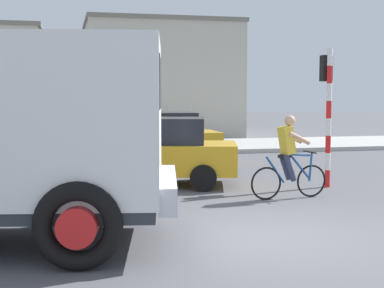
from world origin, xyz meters
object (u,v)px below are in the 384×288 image
cyclist (289,157)px  traffic_light_pole (328,98)px  pedestrian_near_kerb (81,137)px  car_white_mid (155,138)px  car_red_near (153,151)px

cyclist → traffic_light_pole: size_ratio=0.54×
pedestrian_near_kerb → traffic_light_pole: bearing=-46.0°
traffic_light_pole → car_white_mid: bearing=122.0°
traffic_light_pole → car_white_mid: (-3.20, 5.11, -1.25)m
car_red_near → pedestrian_near_kerb: size_ratio=2.65×
car_white_mid → car_red_near: bearing=-100.0°
cyclist → car_white_mid: bearing=105.4°
car_white_mid → pedestrian_near_kerb: 2.29m
cyclist → car_white_mid: size_ratio=0.43×
pedestrian_near_kerb → cyclist: bearing=-59.8°
traffic_light_pole → car_red_near: size_ratio=0.74×
traffic_light_pole → car_red_near: traffic_light_pole is taller
car_red_near → pedestrian_near_kerb: pedestrian_near_kerb is taller
cyclist → car_white_mid: 6.57m
cyclist → car_red_near: size_ratio=0.40×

